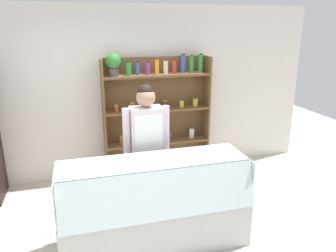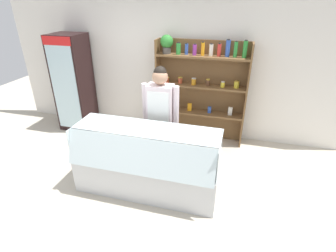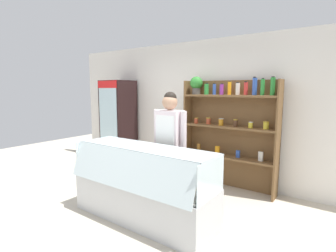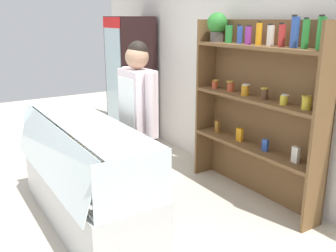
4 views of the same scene
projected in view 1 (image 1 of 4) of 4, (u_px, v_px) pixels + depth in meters
ground_plane at (135, 244)px, 3.73m from camera, size 12.00×12.00×0.00m
back_wall at (109, 94)px, 5.17m from camera, size 6.80×0.10×2.70m
shelving_unit at (154, 108)px, 5.17m from camera, size 1.69×0.29×2.00m
deli_display_case at (155, 219)px, 3.66m from camera, size 2.05×0.74×1.01m
shop_clerk at (147, 142)px, 3.98m from camera, size 0.57×0.25×1.73m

